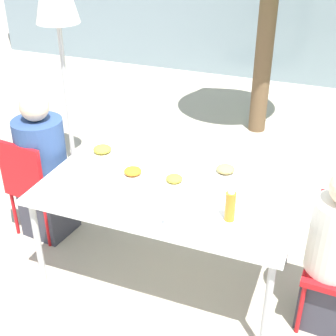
{
  "coord_description": "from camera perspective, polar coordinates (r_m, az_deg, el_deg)",
  "views": [
    {
      "loc": [
        0.97,
        -2.47,
        2.39
      ],
      "look_at": [
        0.0,
        0.0,
        0.89
      ],
      "focal_mm": 50.0,
      "sensor_mm": 36.0,
      "label": 1
    }
  ],
  "objects": [
    {
      "name": "ground_plane",
      "position": [
        3.57,
        0.0,
        -12.59
      ],
      "size": [
        24.0,
        24.0,
        0.0
      ],
      "primitive_type": "plane",
      "color": "#B2A893"
    },
    {
      "name": "dining_table",
      "position": [
        3.15,
        0.0,
        -3.14
      ],
      "size": [
        1.7,
        0.99,
        0.74
      ],
      "color": "white",
      "rests_on": "ground"
    },
    {
      "name": "chair_left",
      "position": [
        3.8,
        -16.13,
        -1.57
      ],
      "size": [
        0.44,
        0.44,
        0.86
      ],
      "rotation": [
        0.0,
        0.0,
        -0.12
      ],
      "color": "red",
      "rests_on": "ground"
    },
    {
      "name": "person_left",
      "position": [
        3.79,
        -14.9,
        -0.38
      ],
      "size": [
        0.38,
        0.38,
        1.22
      ],
      "rotation": [
        0.0,
        0.0,
        -0.12
      ],
      "color": "#383842",
      "rests_on": "ground"
    },
    {
      "name": "person_right",
      "position": [
        3.05,
        19.5,
        -10.11
      ],
      "size": [
        0.33,
        0.33,
        1.13
      ],
      "rotation": [
        0.0,
        0.0,
        3.1
      ],
      "color": "#383842",
      "rests_on": "ground"
    },
    {
      "name": "plate_0",
      "position": [
        3.16,
        0.77,
        -1.52
      ],
      "size": [
        0.2,
        0.2,
        0.06
      ],
      "color": "white",
      "rests_on": "dining_table"
    },
    {
      "name": "plate_1",
      "position": [
        3.25,
        -4.31,
        -0.62
      ],
      "size": [
        0.22,
        0.22,
        0.06
      ],
      "color": "white",
      "rests_on": "dining_table"
    },
    {
      "name": "plate_2",
      "position": [
        3.29,
        7.0,
        -0.35
      ],
      "size": [
        0.23,
        0.23,
        0.07
      ],
      "color": "white",
      "rests_on": "dining_table"
    },
    {
      "name": "plate_3",
      "position": [
        3.56,
        -8.0,
        2.07
      ],
      "size": [
        0.25,
        0.25,
        0.07
      ],
      "color": "white",
      "rests_on": "dining_table"
    },
    {
      "name": "bottle",
      "position": [
        2.79,
        7.6,
        -4.59
      ],
      "size": [
        0.06,
        0.06,
        0.21
      ],
      "color": "#B7751E",
      "rests_on": "dining_table"
    },
    {
      "name": "drinking_cup",
      "position": [
        2.74,
        0.21,
        -6.2
      ],
      "size": [
        0.07,
        0.07,
        0.1
      ],
      "color": "silver",
      "rests_on": "dining_table"
    },
    {
      "name": "salad_bowl",
      "position": [
        3.12,
        -8.16,
        -2.24
      ],
      "size": [
        0.19,
        0.19,
        0.05
      ],
      "color": "white",
      "rests_on": "dining_table"
    }
  ]
}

